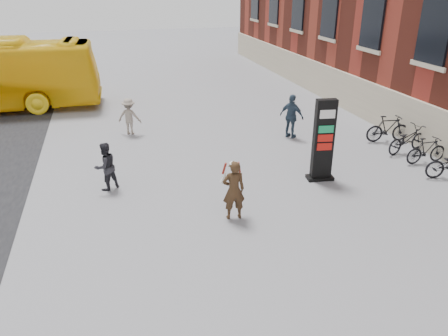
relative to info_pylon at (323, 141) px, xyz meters
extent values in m
plane|color=#9E9EA3|center=(-4.28, -1.99, -1.36)|extent=(100.00, 100.00, 0.00)
cube|color=beige|center=(5.16, 4.01, -0.46)|extent=(0.18, 44.00, 1.80)
cube|color=black|center=(0.00, 0.00, 0.00)|extent=(0.69, 0.36, 2.73)
cube|color=black|center=(0.00, 0.00, -1.31)|extent=(0.93, 0.56, 0.11)
cube|color=white|center=(0.00, 0.00, 0.93)|extent=(0.53, 0.37, 0.27)
cube|color=#0F7242|center=(0.00, 0.00, 0.44)|extent=(0.53, 0.37, 0.24)
cube|color=#97100B|center=(0.00, 0.00, 0.14)|extent=(0.53, 0.37, 0.24)
cube|color=#97100B|center=(0.00, 0.00, -0.15)|extent=(0.53, 0.37, 0.24)
imported|color=#382516|center=(-3.52, -1.70, -0.50)|extent=(0.65, 0.45, 1.72)
cylinder|color=white|center=(-3.52, -1.70, 0.28)|extent=(0.24, 0.24, 0.06)
cone|color=white|center=(-3.30, -1.46, -0.19)|extent=(0.24, 0.24, 0.42)
cylinder|color=maroon|center=(-3.30, -1.46, 0.06)|extent=(0.14, 0.13, 0.36)
cone|color=white|center=(-3.71, -1.44, -0.19)|extent=(0.24, 0.25, 0.42)
cylinder|color=maroon|center=(-3.71, -1.44, 0.06)|extent=(0.14, 0.14, 0.36)
imported|color=#252429|center=(-6.86, 1.11, -0.59)|extent=(0.95, 0.90, 1.55)
imported|color=gray|center=(-5.76, 6.37, -0.59)|extent=(1.15, 0.93, 1.55)
imported|color=#2F4153|center=(0.72, 4.13, -0.45)|extent=(1.01, 1.12, 1.83)
imported|color=black|center=(4.32, 0.26, -0.88)|extent=(1.63, 0.47, 0.98)
imported|color=black|center=(4.32, 1.39, -0.85)|extent=(2.08, 1.18, 1.03)
imported|color=black|center=(4.32, 2.61, -0.81)|extent=(1.89, 0.74, 1.10)
camera|label=1|loc=(-6.58, -11.93, 4.82)|focal=35.00mm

